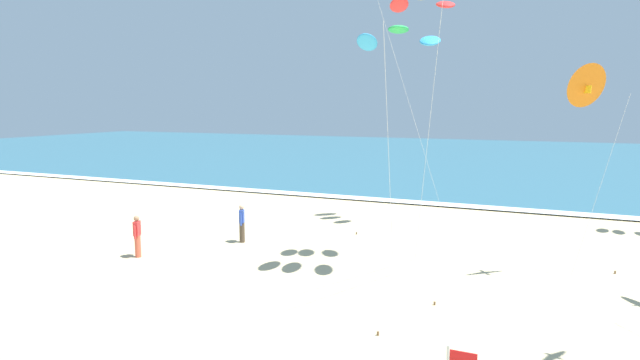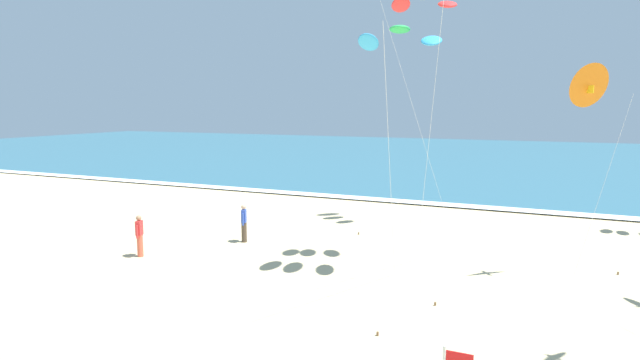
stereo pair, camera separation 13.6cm
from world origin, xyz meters
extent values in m
cube|color=#2D6075|center=(0.00, 54.66, 0.04)|extent=(160.00, 60.00, 0.08)
cube|color=white|center=(0.00, 24.96, 0.09)|extent=(160.00, 1.18, 0.01)
ellipsoid|color=red|center=(2.76, 14.28, 9.09)|extent=(0.94, 1.16, 0.50)
ellipsoid|color=red|center=(1.27, 13.74, 9.09)|extent=(0.94, 1.16, 0.50)
cylinder|color=silver|center=(2.75, 11.97, 4.54)|extent=(1.48, 4.10, 8.89)
cylinder|color=brown|center=(3.48, 9.92, 0.05)|extent=(0.06, 0.06, 0.10)
ellipsoid|color=#2D99DB|center=(2.68, 12.22, 7.65)|extent=(0.86, 1.33, 0.57)
ellipsoid|color=green|center=(1.71, 12.04, 8.02)|extent=(0.86, 1.33, 0.20)
ellipsoid|color=#2D99DB|center=(0.74, 11.86, 7.65)|extent=(0.86, 1.33, 0.57)
cylinder|color=silver|center=(2.13, 9.72, 3.83)|extent=(0.86, 4.64, 7.46)
cylinder|color=brown|center=(2.55, 7.41, 0.05)|extent=(0.06, 0.06, 0.10)
cylinder|color=silver|center=(0.41, 18.60, 6.22)|extent=(3.28, 3.70, 12.23)
cylinder|color=brown|center=(-1.22, 16.76, 0.05)|extent=(0.06, 0.06, 0.10)
cone|color=orange|center=(7.21, 13.97, 6.29)|extent=(1.43, 1.29, 1.38)
cube|color=yellow|center=(7.21, 13.97, 6.15)|extent=(0.33, 0.41, 0.24)
cylinder|color=silver|center=(7.91, 14.54, 3.06)|extent=(1.42, 1.14, 5.93)
cylinder|color=brown|center=(8.61, 15.10, 0.05)|extent=(0.06, 0.06, 0.10)
cylinder|color=#D8593F|center=(-7.67, 10.28, 0.42)|extent=(0.22, 0.22, 0.84)
cube|color=red|center=(-7.67, 10.28, 1.11)|extent=(0.28, 0.36, 0.54)
sphere|color=#A87A59|center=(-7.67, 10.28, 1.49)|extent=(0.20, 0.20, 0.20)
cylinder|color=red|center=(-7.74, 10.48, 1.01)|extent=(0.08, 0.08, 0.50)
cylinder|color=red|center=(-7.60, 10.08, 1.01)|extent=(0.08, 0.08, 0.50)
cylinder|color=#4C3D2D|center=(-5.19, 13.64, 0.42)|extent=(0.22, 0.22, 0.84)
cube|color=#3351B7|center=(-5.19, 13.64, 1.11)|extent=(0.29, 0.36, 0.54)
sphere|color=tan|center=(-5.19, 13.64, 1.49)|extent=(0.20, 0.20, 0.20)
cylinder|color=#3351B7|center=(-5.26, 13.83, 1.01)|extent=(0.08, 0.08, 0.50)
cylinder|color=#3351B7|center=(-5.11, 13.44, 1.01)|extent=(0.08, 0.08, 0.50)
camera|label=1|loc=(5.92, -4.17, 5.63)|focal=28.68mm
camera|label=2|loc=(6.04, -4.12, 5.63)|focal=28.68mm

